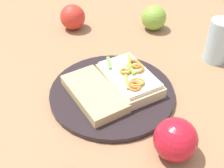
{
  "coord_description": "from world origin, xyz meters",
  "views": [
    {
      "loc": [
        0.19,
        -0.46,
        0.45
      ],
      "look_at": [
        0.0,
        0.0,
        0.03
      ],
      "focal_mm": 45.89,
      "sensor_mm": 36.0,
      "label": 1
    }
  ],
  "objects_px": {
    "apple_0": "(73,17)",
    "drinking_glass": "(218,41)",
    "sandwich": "(130,79)",
    "apple_1": "(175,139)",
    "plate": "(112,93)",
    "bread_slice_side": "(94,93)",
    "apple_3": "(153,18)"
  },
  "relations": [
    {
      "from": "bread_slice_side",
      "to": "apple_3",
      "type": "height_order",
      "value": "apple_3"
    },
    {
      "from": "plate",
      "to": "bread_slice_side",
      "type": "distance_m",
      "value": 0.05
    },
    {
      "from": "drinking_glass",
      "to": "apple_0",
      "type": "bearing_deg",
      "value": 178.95
    },
    {
      "from": "plate",
      "to": "apple_3",
      "type": "bearing_deg",
      "value": 90.35
    },
    {
      "from": "bread_slice_side",
      "to": "drinking_glass",
      "type": "distance_m",
      "value": 0.36
    },
    {
      "from": "bread_slice_side",
      "to": "apple_3",
      "type": "relative_size",
      "value": 2.19
    },
    {
      "from": "apple_3",
      "to": "sandwich",
      "type": "bearing_deg",
      "value": -84.04
    },
    {
      "from": "plate",
      "to": "drinking_glass",
      "type": "bearing_deg",
      "value": 49.91
    },
    {
      "from": "sandwich",
      "to": "apple_3",
      "type": "relative_size",
      "value": 2.4
    },
    {
      "from": "drinking_glass",
      "to": "apple_3",
      "type": "bearing_deg",
      "value": 153.47
    },
    {
      "from": "apple_0",
      "to": "drinking_glass",
      "type": "bearing_deg",
      "value": -1.05
    },
    {
      "from": "apple_1",
      "to": "drinking_glass",
      "type": "relative_size",
      "value": 0.7
    },
    {
      "from": "apple_0",
      "to": "drinking_glass",
      "type": "xyz_separation_m",
      "value": [
        0.44,
        -0.01,
        0.02
      ]
    },
    {
      "from": "bread_slice_side",
      "to": "apple_3",
      "type": "distance_m",
      "value": 0.38
    },
    {
      "from": "bread_slice_side",
      "to": "apple_1",
      "type": "bearing_deg",
      "value": 16.0
    },
    {
      "from": "sandwich",
      "to": "bread_slice_side",
      "type": "bearing_deg",
      "value": -90.38
    },
    {
      "from": "apple_0",
      "to": "drinking_glass",
      "type": "height_order",
      "value": "drinking_glass"
    },
    {
      "from": "apple_0",
      "to": "apple_1",
      "type": "relative_size",
      "value": 0.96
    },
    {
      "from": "sandwich",
      "to": "drinking_glass",
      "type": "distance_m",
      "value": 0.27
    },
    {
      "from": "plate",
      "to": "apple_1",
      "type": "height_order",
      "value": "apple_1"
    },
    {
      "from": "plate",
      "to": "apple_0",
      "type": "distance_m",
      "value": 0.34
    },
    {
      "from": "apple_3",
      "to": "drinking_glass",
      "type": "distance_m",
      "value": 0.23
    },
    {
      "from": "bread_slice_side",
      "to": "apple_1",
      "type": "relative_size",
      "value": 2.07
    },
    {
      "from": "apple_3",
      "to": "apple_1",
      "type": "bearing_deg",
      "value": -69.09
    },
    {
      "from": "plate",
      "to": "bread_slice_side",
      "type": "height_order",
      "value": "bread_slice_side"
    },
    {
      "from": "apple_0",
      "to": "sandwich",
      "type": "bearing_deg",
      "value": -38.6
    },
    {
      "from": "plate",
      "to": "bread_slice_side",
      "type": "relative_size",
      "value": 1.72
    },
    {
      "from": "sandwich",
      "to": "apple_1",
      "type": "xyz_separation_m",
      "value": [
        0.14,
        -0.14,
        0.01
      ]
    },
    {
      "from": "apple_1",
      "to": "bread_slice_side",
      "type": "bearing_deg",
      "value": 159.87
    },
    {
      "from": "plate",
      "to": "drinking_glass",
      "type": "distance_m",
      "value": 0.32
    },
    {
      "from": "plate",
      "to": "sandwich",
      "type": "relative_size",
      "value": 1.57
    },
    {
      "from": "sandwich",
      "to": "apple_0",
      "type": "distance_m",
      "value": 0.34
    }
  ]
}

